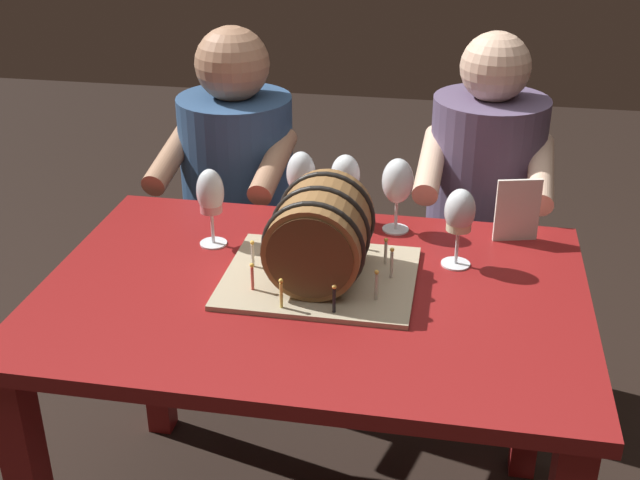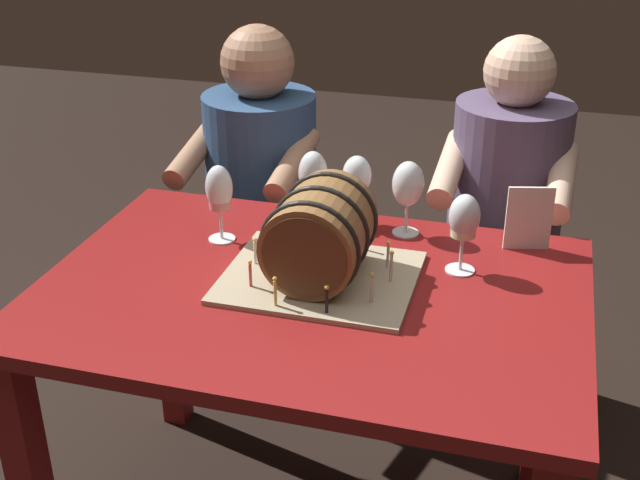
% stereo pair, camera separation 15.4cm
% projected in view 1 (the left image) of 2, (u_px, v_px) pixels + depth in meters
% --- Properties ---
extents(dining_table, '(1.21, 0.84, 0.75)m').
position_uv_depth(dining_table, '(313.00, 335.00, 1.87)').
color(dining_table, maroon).
rests_on(dining_table, ground).
extents(barrel_cake, '(0.43, 0.35, 0.23)m').
position_uv_depth(barrel_cake, '(320.00, 239.00, 1.80)').
color(barrel_cake, tan).
rests_on(barrel_cake, dining_table).
extents(wine_glass_white, '(0.07, 0.07, 0.19)m').
position_uv_depth(wine_glass_white, '(460.00, 215.00, 1.86)').
color(wine_glass_white, white).
rests_on(wine_glass_white, dining_table).
extents(wine_glass_rose, '(0.07, 0.07, 0.20)m').
position_uv_depth(wine_glass_rose, '(210.00, 196.00, 1.95)').
color(wine_glass_rose, white).
rests_on(wine_glass_rose, dining_table).
extents(wine_glass_amber, '(0.07, 0.07, 0.18)m').
position_uv_depth(wine_glass_amber, '(345.00, 178.00, 2.07)').
color(wine_glass_amber, white).
rests_on(wine_glass_amber, dining_table).
extents(wine_glass_red, '(0.07, 0.07, 0.19)m').
position_uv_depth(wine_glass_red, '(301.00, 177.00, 2.08)').
color(wine_glass_red, white).
rests_on(wine_glass_red, dining_table).
extents(wine_glass_empty, '(0.08, 0.08, 0.19)m').
position_uv_depth(wine_glass_empty, '(398.00, 182.00, 2.02)').
color(wine_glass_empty, white).
rests_on(wine_glass_empty, dining_table).
extents(menu_card, '(0.11, 0.04, 0.16)m').
position_uv_depth(menu_card, '(517.00, 210.00, 1.99)').
color(menu_card, silver).
rests_on(menu_card, dining_table).
extents(person_seated_left, '(0.39, 0.48, 1.16)m').
position_uv_depth(person_seated_left, '(239.00, 223.00, 2.60)').
color(person_seated_left, '#1B2D46').
rests_on(person_seated_left, ground).
extents(person_seated_right, '(0.38, 0.47, 1.18)m').
position_uv_depth(person_seated_right, '(478.00, 243.00, 2.49)').
color(person_seated_right, '#372D40').
rests_on(person_seated_right, ground).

